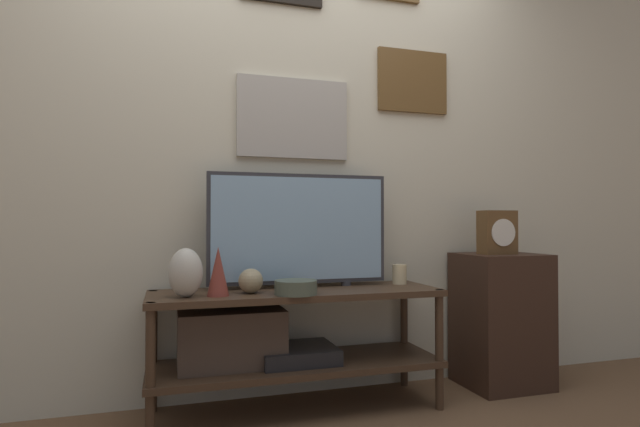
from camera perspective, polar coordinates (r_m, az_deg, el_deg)
name	(u,v)px	position (r m, az deg, el deg)	size (l,w,h in m)	color
wall_back	(285,133)	(2.67, -3.99, 9.20)	(6.40, 0.08, 2.70)	beige
media_console	(272,336)	(2.41, -5.46, -13.76)	(1.36, 0.43, 0.57)	#422D1E
television	(299,229)	(2.47, -2.39, -1.76)	(0.90, 0.05, 0.56)	#333338
vase_round_glass	(251,281)	(2.30, -7.92, -7.64)	(0.11, 0.11, 0.11)	tan
vase_urn_stoneware	(186,273)	(2.23, -15.11, -6.55)	(0.14, 0.13, 0.21)	beige
vase_slim_bronze	(218,271)	(2.24, -11.57, -6.49)	(0.10, 0.10, 0.21)	brown
vase_wide_bowl	(296,287)	(2.25, -2.78, -8.43)	(0.19, 0.19, 0.06)	#4C5647
candle_jar	(400,274)	(2.66, 9.08, -6.85)	(0.07, 0.07, 0.10)	beige
side_table	(501,319)	(2.96, 19.95, -11.30)	(0.43, 0.38, 0.72)	#382319
mantel_clock	(497,232)	(2.86, 19.60, -2.04)	(0.19, 0.11, 0.24)	brown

